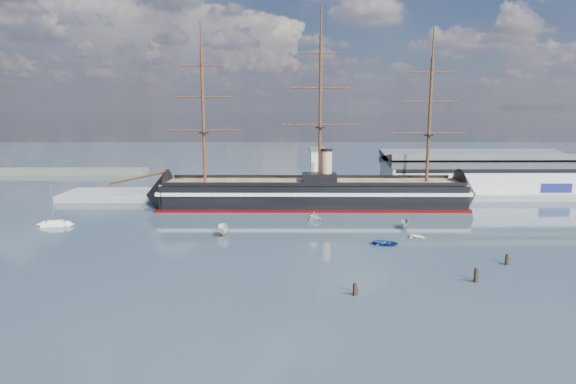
{
  "coord_description": "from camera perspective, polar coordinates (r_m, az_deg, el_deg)",
  "views": [
    {
      "loc": [
        -8.1,
        -81.42,
        29.35
      ],
      "look_at": [
        -6.79,
        35.0,
        9.0
      ],
      "focal_mm": 30.0,
      "sensor_mm": 36.0,
      "label": 1
    }
  ],
  "objects": [
    {
      "name": "quay_tower",
      "position": [
        156.06,
        3.44,
        2.68
      ],
      "size": [
        5.0,
        5.0,
        15.0
      ],
      "color": "silver",
      "rests_on": "ground"
    },
    {
      "name": "piling_far_right",
      "position": [
        101.23,
        24.46,
        -7.86
      ],
      "size": [
        0.64,
        0.64,
        2.79
      ],
      "primitive_type": "cylinder",
      "color": "black",
      "rests_on": "ground"
    },
    {
      "name": "warehouse",
      "position": [
        175.74,
        21.47,
        2.24
      ],
      "size": [
        63.0,
        21.0,
        11.6
      ],
      "color": "#B7BABC",
      "rests_on": "ground"
    },
    {
      "name": "ground",
      "position": [
        125.18,
        3.09,
        -3.66
      ],
      "size": [
        600.0,
        600.0,
        0.0
      ],
      "primitive_type": "plane",
      "color": "#293744",
      "rests_on": "ground"
    },
    {
      "name": "motorboat_a",
      "position": [
        114.35,
        -7.66,
        -5.05
      ],
      "size": [
        7.54,
        3.86,
        2.87
      ],
      "primitive_type": "imported",
      "rotation": [
        0.0,
        0.0,
        0.18
      ],
      "color": "silver",
      "rests_on": "ground"
    },
    {
      "name": "motorboat_e",
      "position": [
        114.01,
        15.25,
        -5.36
      ],
      "size": [
        2.81,
        2.81,
        1.33
      ],
      "primitive_type": "imported",
      "rotation": [
        0.0,
        0.0,
        0.79
      ],
      "color": "white",
      "rests_on": "ground"
    },
    {
      "name": "sailboat",
      "position": [
        134.68,
        -25.84,
        -3.38
      ],
      "size": [
        7.05,
        3.59,
        10.83
      ],
      "rotation": [
        0.0,
        0.0,
        0.25
      ],
      "color": "silver",
      "rests_on": "ground"
    },
    {
      "name": "motorboat_b",
      "position": [
        107.12,
        11.47,
        -6.19
      ],
      "size": [
        2.48,
        3.75,
        1.63
      ],
      "primitive_type": "imported",
      "rotation": [
        0.0,
        0.0,
        1.23
      ],
      "color": "navy",
      "rests_on": "ground"
    },
    {
      "name": "warship",
      "position": [
        143.85,
        2.25,
        -0.23
      ],
      "size": [
        113.01,
        17.72,
        53.94
      ],
      "rotation": [
        0.0,
        0.0,
        -0.02
      ],
      "color": "black",
      "rests_on": "ground"
    },
    {
      "name": "motorboat_c",
      "position": [
        122.53,
        13.6,
        -4.23
      ],
      "size": [
        6.56,
        4.26,
        2.46
      ],
      "primitive_type": "imported",
      "rotation": [
        0.0,
        0.0,
        -0.35
      ],
      "color": "gray",
      "rests_on": "ground"
    },
    {
      "name": "piling_near_mid",
      "position": [
        78.85,
        7.91,
        -12.04
      ],
      "size": [
        0.64,
        0.64,
        2.73
      ],
      "primitive_type": "cylinder",
      "color": "black",
      "rests_on": "ground"
    },
    {
      "name": "piling_near_right",
      "position": [
        89.55,
        21.31,
        -9.92
      ],
      "size": [
        0.64,
        0.64,
        3.21
      ],
      "primitive_type": "cylinder",
      "color": "black",
      "rests_on": "ground"
    },
    {
      "name": "motorboat_d",
      "position": [
        127.88,
        3.14,
        -3.37
      ],
      "size": [
        7.06,
        5.67,
        2.39
      ],
      "primitive_type": "imported",
      "rotation": [
        0.0,
        0.0,
        0.52
      ],
      "color": "white",
      "rests_on": "ground"
    },
    {
      "name": "quay",
      "position": [
        161.15,
        5.82,
        -0.63
      ],
      "size": [
        180.0,
        18.0,
        2.0
      ],
      "primitive_type": "cube",
      "color": "slate",
      "rests_on": "ground"
    }
  ]
}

